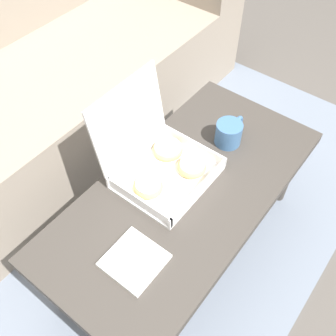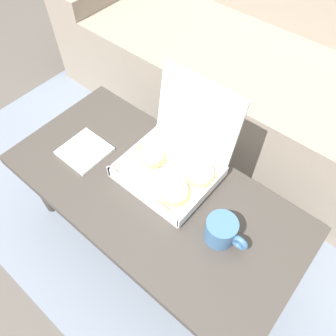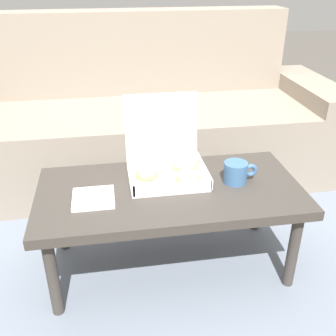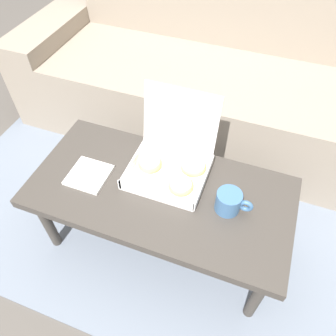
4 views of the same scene
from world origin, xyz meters
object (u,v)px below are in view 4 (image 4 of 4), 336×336
Objects in this scene: couch at (217,81)px; coffee_table at (160,196)px; coffee_mug at (229,202)px; pastry_box at (174,161)px.

couch reaches higher than coffee_table.
coffee_mug is (0.27, -0.91, 0.13)m from couch.
coffee_table is (0.00, -0.92, 0.04)m from couch.
couch is 7.37× the size of pastry_box.
couch is 0.96m from coffee_mug.
couch is 2.20× the size of coffee_table.
pastry_box is (0.01, 0.12, 0.10)m from coffee_table.
couch reaches higher than pastry_box.
coffee_mug is at bearing -22.89° from pastry_box.
pastry_box is at bearing 82.84° from coffee_table.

